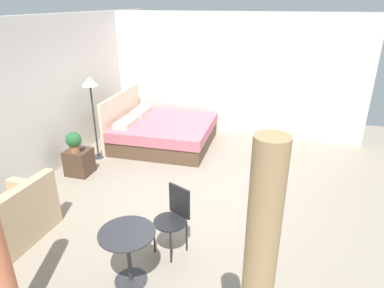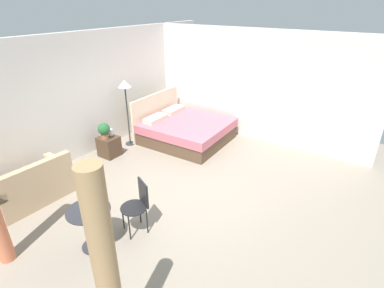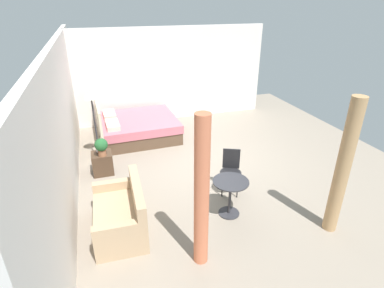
{
  "view_description": "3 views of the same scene",
  "coord_description": "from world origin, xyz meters",
  "px_view_note": "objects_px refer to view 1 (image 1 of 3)",
  "views": [
    {
      "loc": [
        -4.74,
        -1.23,
        3.04
      ],
      "look_at": [
        0.57,
        0.29,
        0.69
      ],
      "focal_mm": 31.62,
      "sensor_mm": 36.0,
      "label": 1
    },
    {
      "loc": [
        -4.05,
        -2.9,
        3.44
      ],
      "look_at": [
        0.47,
        0.17,
        0.79
      ],
      "focal_mm": 27.98,
      "sensor_mm": 36.0,
      "label": 2
    },
    {
      "loc": [
        -6.15,
        2.33,
        3.58
      ],
      "look_at": [
        -0.23,
        0.43,
        0.62
      ],
      "focal_mm": 28.87,
      "sensor_mm": 36.0,
      "label": 3
    }
  ],
  "objects_px": {
    "floor_lamp": "(91,90)",
    "balcony_table": "(128,248)",
    "bed": "(162,132)",
    "vase": "(79,144)",
    "cafe_chair_near_window": "(175,214)",
    "potted_plant": "(74,141)",
    "couch": "(4,225)",
    "nightstand": "(79,162)"
  },
  "relations": [
    {
      "from": "couch",
      "to": "balcony_table",
      "type": "bearing_deg",
      "value": -94.49
    },
    {
      "from": "nightstand",
      "to": "balcony_table",
      "type": "xyz_separation_m",
      "value": [
        -2.2,
        -2.1,
        0.24
      ]
    },
    {
      "from": "vase",
      "to": "balcony_table",
      "type": "distance_m",
      "value": 3.15
    },
    {
      "from": "floor_lamp",
      "to": "couch",
      "type": "bearing_deg",
      "value": -174.74
    },
    {
      "from": "balcony_table",
      "to": "vase",
      "type": "bearing_deg",
      "value": 42.66
    },
    {
      "from": "floor_lamp",
      "to": "potted_plant",
      "type": "bearing_deg",
      "value": -174.85
    },
    {
      "from": "bed",
      "to": "balcony_table",
      "type": "xyz_separation_m",
      "value": [
        -3.95,
        -1.09,
        0.18
      ]
    },
    {
      "from": "floor_lamp",
      "to": "balcony_table",
      "type": "relative_size",
      "value": 2.45
    },
    {
      "from": "cafe_chair_near_window",
      "to": "nightstand",
      "type": "bearing_deg",
      "value": 58.07
    },
    {
      "from": "nightstand",
      "to": "cafe_chair_near_window",
      "type": "relative_size",
      "value": 0.54
    },
    {
      "from": "bed",
      "to": "nightstand",
      "type": "distance_m",
      "value": 2.02
    },
    {
      "from": "potted_plant",
      "to": "balcony_table",
      "type": "height_order",
      "value": "potted_plant"
    },
    {
      "from": "cafe_chair_near_window",
      "to": "bed",
      "type": "bearing_deg",
      "value": 23.48
    },
    {
      "from": "vase",
      "to": "potted_plant",
      "type": "bearing_deg",
      "value": -164.66
    },
    {
      "from": "balcony_table",
      "to": "cafe_chair_near_window",
      "type": "bearing_deg",
      "value": -24.82
    },
    {
      "from": "couch",
      "to": "floor_lamp",
      "type": "xyz_separation_m",
      "value": [
        2.8,
        0.26,
        1.14
      ]
    },
    {
      "from": "couch",
      "to": "cafe_chair_near_window",
      "type": "distance_m",
      "value": 2.29
    },
    {
      "from": "bed",
      "to": "potted_plant",
      "type": "xyz_separation_m",
      "value": [
        -1.85,
        0.98,
        0.41
      ]
    },
    {
      "from": "nightstand",
      "to": "vase",
      "type": "xyz_separation_m",
      "value": [
        0.12,
        0.04,
        0.32
      ]
    },
    {
      "from": "nightstand",
      "to": "floor_lamp",
      "type": "distance_m",
      "value": 1.41
    },
    {
      "from": "bed",
      "to": "nightstand",
      "type": "height_order",
      "value": "bed"
    },
    {
      "from": "balcony_table",
      "to": "cafe_chair_near_window",
      "type": "relative_size",
      "value": 0.78
    },
    {
      "from": "couch",
      "to": "vase",
      "type": "xyz_separation_m",
      "value": [
        2.17,
        0.24,
        0.26
      ]
    },
    {
      "from": "bed",
      "to": "potted_plant",
      "type": "distance_m",
      "value": 2.13
    },
    {
      "from": "potted_plant",
      "to": "couch",
      "type": "bearing_deg",
      "value": -174.7
    },
    {
      "from": "cafe_chair_near_window",
      "to": "balcony_table",
      "type": "bearing_deg",
      "value": 155.18
    },
    {
      "from": "potted_plant",
      "to": "cafe_chair_near_window",
      "type": "relative_size",
      "value": 0.44
    },
    {
      "from": "couch",
      "to": "cafe_chair_near_window",
      "type": "relative_size",
      "value": 1.54
    },
    {
      "from": "couch",
      "to": "potted_plant",
      "type": "xyz_separation_m",
      "value": [
        1.95,
        0.18,
        0.42
      ]
    },
    {
      "from": "balcony_table",
      "to": "cafe_chair_near_window",
      "type": "height_order",
      "value": "cafe_chair_near_window"
    },
    {
      "from": "potted_plant",
      "to": "cafe_chair_near_window",
      "type": "distance_m",
      "value": 2.78
    },
    {
      "from": "floor_lamp",
      "to": "nightstand",
      "type": "bearing_deg",
      "value": -175.87
    },
    {
      "from": "nightstand",
      "to": "cafe_chair_near_window",
      "type": "height_order",
      "value": "cafe_chair_near_window"
    },
    {
      "from": "vase",
      "to": "floor_lamp",
      "type": "xyz_separation_m",
      "value": [
        0.63,
        0.02,
        0.87
      ]
    },
    {
      "from": "potted_plant",
      "to": "floor_lamp",
      "type": "relative_size",
      "value": 0.23
    },
    {
      "from": "couch",
      "to": "nightstand",
      "type": "bearing_deg",
      "value": 5.67
    },
    {
      "from": "nightstand",
      "to": "floor_lamp",
      "type": "bearing_deg",
      "value": 4.13
    },
    {
      "from": "bed",
      "to": "couch",
      "type": "bearing_deg",
      "value": 168.14
    },
    {
      "from": "nightstand",
      "to": "potted_plant",
      "type": "relative_size",
      "value": 1.24
    },
    {
      "from": "bed",
      "to": "vase",
      "type": "relative_size",
      "value": 14.32
    },
    {
      "from": "nightstand",
      "to": "vase",
      "type": "distance_m",
      "value": 0.34
    },
    {
      "from": "floor_lamp",
      "to": "vase",
      "type": "bearing_deg",
      "value": -178.53
    }
  ]
}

